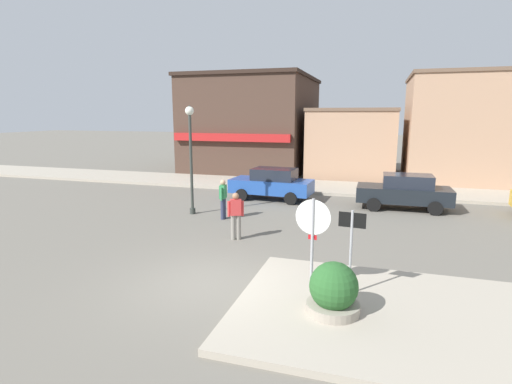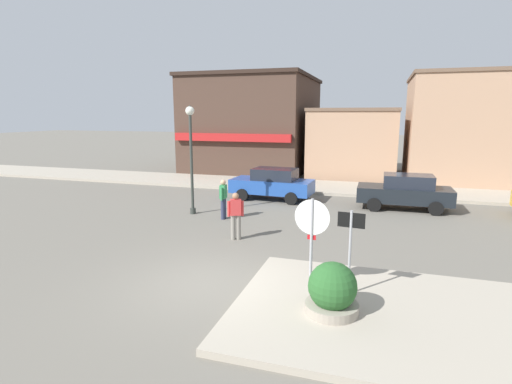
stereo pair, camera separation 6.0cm
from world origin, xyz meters
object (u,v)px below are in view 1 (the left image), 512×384
Objects in this scene: lamp_post at (191,144)px; parked_car_nearest at (272,183)px; stop_sign at (313,232)px; planter at (333,293)px; pedestrian_crossing_far at (236,215)px; parked_car_second at (404,191)px; pedestrian_crossing_near at (223,198)px; one_way_sign at (351,244)px.

lamp_post is 1.11× the size of parked_car_nearest.
stop_sign is 1.54m from planter.
lamp_post is 5.06m from parked_car_nearest.
stop_sign is at bearing -70.22° from parked_car_nearest.
lamp_post reaches higher than stop_sign.
planter is 0.76× the size of pedestrian_crossing_far.
pedestrian_crossing_far is (-5.65, -6.39, 0.06)m from parked_car_second.
pedestrian_crossing_far is at bearing 130.01° from planter.
pedestrian_crossing_near is (-7.07, -3.97, 0.06)m from parked_car_second.
parked_car_second is (2.53, 9.81, -0.71)m from stop_sign.
lamp_post is 9.59m from parked_car_second.
lamp_post is (-6.73, 7.26, 2.40)m from planter.
lamp_post is 2.82× the size of pedestrian_crossing_near.
one_way_sign is 8.01m from pedestrian_crossing_near.
planter is at bearing -69.09° from parked_car_nearest.
planter is 5.83m from pedestrian_crossing_far.
parked_car_nearest reaches higher than planter.
stop_sign is at bearing -104.46° from parked_car_second.
parked_car_second is at bearing -2.50° from parked_car_nearest.
planter is (0.62, -1.03, -0.96)m from stop_sign.
pedestrian_crossing_far reaches higher than parked_car_second.
stop_sign reaches higher than pedestrian_crossing_near.
lamp_post is (-6.10, 6.23, 1.44)m from stop_sign.
pedestrian_crossing_far is at bearing -43.25° from lamp_post.
lamp_post is 2.82× the size of pedestrian_crossing_far.
parked_car_second is at bearing 75.54° from stop_sign.
one_way_sign is 11.09m from parked_car_nearest.
pedestrian_crossing_near is at bearing 132.59° from one_way_sign.
one_way_sign is (0.87, -0.05, -0.19)m from stop_sign.
pedestrian_crossing_far is (2.98, -2.81, -2.09)m from lamp_post.
one_way_sign reaches higher than parked_car_second.
parked_car_nearest is 2.54× the size of pedestrian_crossing_far.
parked_car_second is 8.11m from pedestrian_crossing_near.
pedestrian_crossing_near reaches higher than parked_car_nearest.
one_way_sign is 1.30× the size of pedestrian_crossing_far.
parked_car_nearest is at bearing 57.19° from lamp_post.
stop_sign is at bearing -45.58° from lamp_post.
one_way_sign reaches higher than parked_car_nearest.
pedestrian_crossing_far reaches higher than planter.
parked_car_nearest and parked_car_second have the same top height.
planter is 0.76× the size of pedestrian_crossing_near.
one_way_sign is 9.53m from lamp_post.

